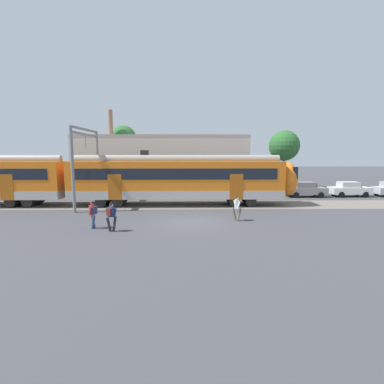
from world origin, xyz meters
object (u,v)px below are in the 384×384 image
pedestrian_navy (111,215)px  pedestrian_white (237,207)px  parked_car_grey (306,189)px  parked_car_white (349,189)px  pedestrian_red (93,212)px

pedestrian_navy → pedestrian_white: bearing=18.6°
pedestrian_navy → parked_car_grey: 21.34m
pedestrian_navy → parked_car_white: pedestrian_navy is taller
parked_car_grey → parked_car_white: bearing=1.8°
parked_car_grey → parked_car_white: 4.64m
pedestrian_white → parked_car_white: size_ratio=0.42×
parked_car_white → parked_car_grey: bearing=-178.2°
pedestrian_white → parked_car_grey: bearing=50.4°
parked_car_white → pedestrian_navy: bearing=-147.5°
pedestrian_red → pedestrian_white: size_ratio=1.00×
pedestrian_white → pedestrian_red: bearing=-168.2°
pedestrian_navy → parked_car_grey: bearing=38.8°
pedestrian_red → parked_car_white: bearing=29.6°
pedestrian_navy → parked_car_white: 25.19m
pedestrian_navy → pedestrian_white: size_ratio=1.00×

